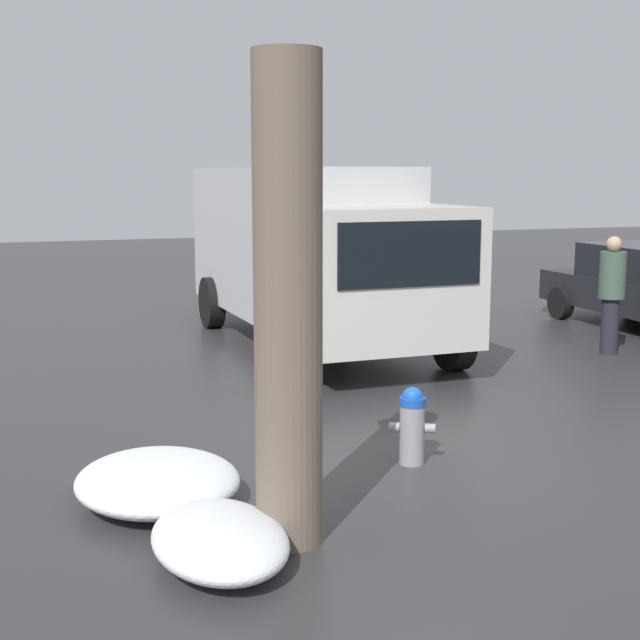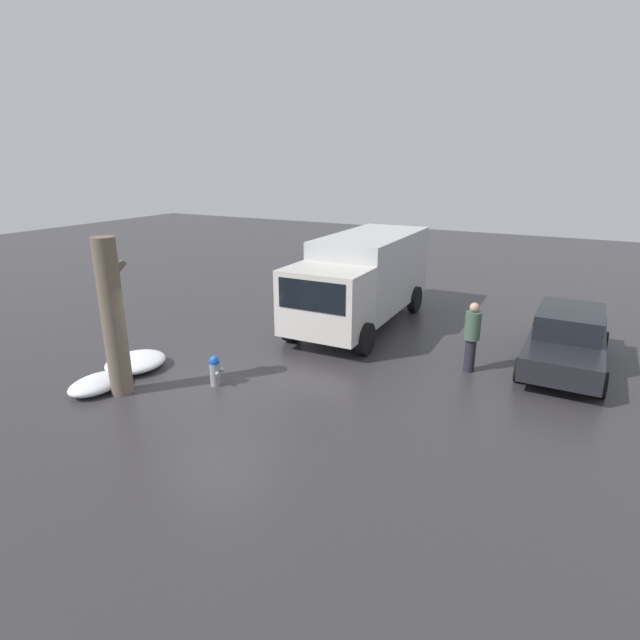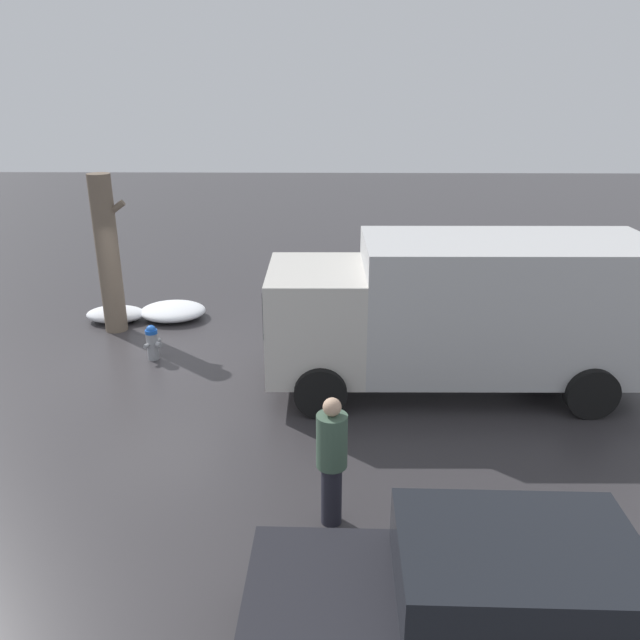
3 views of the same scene
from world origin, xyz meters
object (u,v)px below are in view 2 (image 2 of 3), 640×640
object	(u,v)px
pedestrian	(472,334)
parked_car	(567,338)
delivery_truck	(363,276)
fire_hydrant	(215,370)
tree_trunk	(113,318)

from	to	relation	value
pedestrian	parked_car	bearing A→B (deg)	-111.58
delivery_truck	parked_car	bearing A→B (deg)	171.14
parked_car	pedestrian	bearing A→B (deg)	37.10
delivery_truck	parked_car	distance (m)	6.17
delivery_truck	parked_car	xyz separation A→B (m)	(-0.86, -6.06, -0.80)
delivery_truck	pedestrian	bearing A→B (deg)	148.10
fire_hydrant	pedestrian	xyz separation A→B (m)	(3.67, -5.10, 0.59)
tree_trunk	delivery_truck	world-z (taller)	tree_trunk
fire_hydrant	delivery_truck	size ratio (longest dim) A/B	0.11
tree_trunk	delivery_truck	size ratio (longest dim) A/B	0.52
tree_trunk	delivery_truck	xyz separation A→B (m)	(7.37, -2.79, -0.25)
pedestrian	parked_car	size ratio (longest dim) A/B	0.39
delivery_truck	pedestrian	size ratio (longest dim) A/B	3.82
pedestrian	delivery_truck	bearing A→B (deg)	1.13
tree_trunk	parked_car	world-z (taller)	tree_trunk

